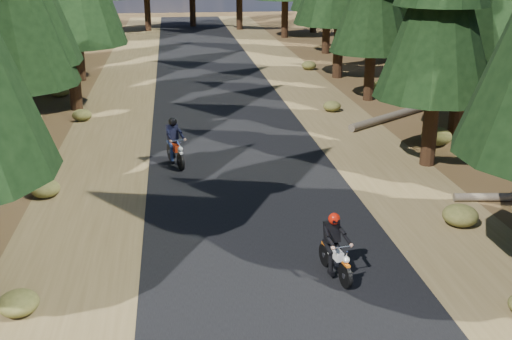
# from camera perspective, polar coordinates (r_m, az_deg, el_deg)

# --- Properties ---
(ground) EXTENTS (120.00, 120.00, 0.00)m
(ground) POSITION_cam_1_polar(r_m,az_deg,el_deg) (16.18, 0.70, -5.40)
(ground) COLOR #443218
(ground) RESTS_ON ground
(road) EXTENTS (6.00, 100.00, 0.01)m
(road) POSITION_cam_1_polar(r_m,az_deg,el_deg) (20.80, -1.26, 0.26)
(road) COLOR black
(road) RESTS_ON ground
(shoulder_l) EXTENTS (3.20, 100.00, 0.01)m
(shoulder_l) POSITION_cam_1_polar(r_m,az_deg,el_deg) (20.84, -13.93, -0.29)
(shoulder_l) COLOR brown
(shoulder_l) RESTS_ON ground
(shoulder_r) EXTENTS (3.20, 100.00, 0.01)m
(shoulder_r) POSITION_cam_1_polar(r_m,az_deg,el_deg) (21.75, 10.87, 0.75)
(shoulder_r) COLOR brown
(shoulder_r) RESTS_ON ground
(log_near) EXTENTS (5.21, 4.02, 0.32)m
(log_near) POSITION_cam_1_polar(r_m,az_deg,el_deg) (27.57, 12.47, 4.84)
(log_near) COLOR #4C4233
(log_near) RESTS_ON ground
(understory_shrubs) EXTENTS (16.69, 33.37, 0.66)m
(understory_shrubs) POSITION_cam_1_polar(r_m,az_deg,el_deg) (23.48, 3.50, 3.14)
(understory_shrubs) COLOR #474C1E
(understory_shrubs) RESTS_ON ground
(rider_lead) EXTENTS (0.76, 1.64, 1.41)m
(rider_lead) POSITION_cam_1_polar(r_m,az_deg,el_deg) (13.92, 7.07, -7.63)
(rider_lead) COLOR white
(rider_lead) RESTS_ON road
(rider_follow) EXTENTS (1.00, 1.83, 1.56)m
(rider_follow) POSITION_cam_1_polar(r_m,az_deg,el_deg) (21.01, -7.20, 1.79)
(rider_follow) COLOR maroon
(rider_follow) RESTS_ON road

